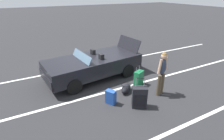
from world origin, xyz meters
TOP-DOWN VIEW (x-y plane):
  - ground_plane at (0.00, 0.00)m, footprint 80.00×80.00m
  - lot_line_near at (0.00, -1.25)m, footprint 18.00×0.12m
  - lot_line_mid at (0.00, 1.45)m, footprint 18.00×0.12m
  - lot_line_far at (0.00, 4.15)m, footprint 18.00×0.12m
  - convertible_car at (0.20, 0.02)m, footprint 4.32×2.20m
  - suitcase_large_black at (-0.50, 2.77)m, footprint 0.56×0.48m
  - suitcase_medium_bright at (-1.35, 1.54)m, footprint 0.46×0.37m
  - suitcase_small_carryon at (0.25, 2.16)m, footprint 0.34×0.39m
  - duffel_bag at (-0.61, 1.77)m, footprint 0.69×0.64m
  - traveler_person at (-1.65, 2.48)m, footprint 0.60×0.31m

SIDE VIEW (x-z plane):
  - ground_plane at x=0.00m, z-range 0.00..0.00m
  - lot_line_near at x=0.00m, z-range 0.00..0.00m
  - lot_line_mid at x=0.00m, z-range 0.00..0.00m
  - lot_line_far at x=0.00m, z-range 0.00..0.00m
  - duffel_bag at x=-0.61m, z-range -0.01..0.33m
  - suitcase_small_carryon at x=0.25m, z-range 0.00..0.50m
  - suitcase_medium_bright at x=-1.35m, z-range -0.10..0.73m
  - suitcase_large_black at x=-0.50m, z-range -0.16..0.90m
  - convertible_car at x=0.20m, z-range -0.17..1.35m
  - traveler_person at x=-1.65m, z-range 0.10..1.76m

